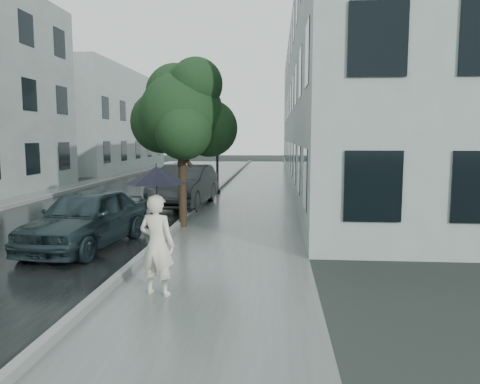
# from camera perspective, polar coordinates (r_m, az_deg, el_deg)

# --- Properties ---
(ground) EXTENTS (120.00, 120.00, 0.00)m
(ground) POSITION_cam_1_polar(r_m,az_deg,el_deg) (8.93, -4.04, -10.40)
(ground) COLOR black
(ground) RESTS_ON ground
(sidewalk) EXTENTS (3.50, 60.00, 0.01)m
(sidewalk) POSITION_cam_1_polar(r_m,az_deg,el_deg) (20.63, 1.57, -0.59)
(sidewalk) COLOR slate
(sidewalk) RESTS_ON ground
(kerb_near) EXTENTS (0.15, 60.00, 0.15)m
(kerb_near) POSITION_cam_1_polar(r_m,az_deg,el_deg) (20.79, -3.46, -0.35)
(kerb_near) COLOR slate
(kerb_near) RESTS_ON ground
(asphalt_road) EXTENTS (6.85, 60.00, 0.00)m
(asphalt_road) POSITION_cam_1_polar(r_m,az_deg,el_deg) (21.56, -12.71, -0.45)
(asphalt_road) COLOR black
(asphalt_road) RESTS_ON ground
(kerb_far) EXTENTS (0.15, 60.00, 0.15)m
(kerb_far) POSITION_cam_1_polar(r_m,az_deg,el_deg) (22.83, -21.14, -0.16)
(kerb_far) COLOR slate
(kerb_far) RESTS_ON ground
(sidewalk_far) EXTENTS (1.70, 60.00, 0.01)m
(sidewalk_far) POSITION_cam_1_polar(r_m,az_deg,el_deg) (23.26, -23.19, -0.31)
(sidewalk_far) COLOR #4C5451
(sidewalk_far) RESTS_ON ground
(building_near) EXTENTS (7.02, 36.00, 9.00)m
(building_near) POSITION_cam_1_polar(r_m,az_deg,el_deg) (28.31, 13.19, 10.33)
(building_near) COLOR #96A4A0
(building_near) RESTS_ON ground
(building_far_b) EXTENTS (7.02, 18.00, 8.00)m
(building_far_b) POSITION_cam_1_polar(r_m,az_deg,el_deg) (41.30, -17.09, 8.32)
(building_far_b) COLOR #96A4A0
(building_far_b) RESTS_ON ground
(pedestrian) EXTENTS (0.70, 0.55, 1.69)m
(pedestrian) POSITION_cam_1_polar(r_m,az_deg,el_deg) (7.89, -10.09, -6.36)
(pedestrian) COLOR beige
(pedestrian) RESTS_ON sidewalk
(umbrella) EXTENTS (1.12, 1.12, 1.26)m
(umbrella) POSITION_cam_1_polar(r_m,az_deg,el_deg) (7.76, -10.16, 2.04)
(umbrella) COLOR black
(umbrella) RESTS_ON ground
(street_tree) EXTENTS (3.18, 2.89, 4.85)m
(street_tree) POSITION_cam_1_polar(r_m,az_deg,el_deg) (13.78, -7.07, 9.45)
(street_tree) COLOR #332619
(street_tree) RESTS_ON ground
(lamp_post) EXTENTS (0.84, 0.37, 5.25)m
(lamp_post) POSITION_cam_1_polar(r_m,az_deg,el_deg) (21.70, -3.19, 7.69)
(lamp_post) COLOR black
(lamp_post) RESTS_ON ground
(car_near) EXTENTS (2.17, 4.32, 1.41)m
(car_near) POSITION_cam_1_polar(r_m,az_deg,el_deg) (11.74, -18.23, -3.01)
(car_near) COLOR #1A282C
(car_near) RESTS_ON ground
(car_far) EXTENTS (1.96, 4.87, 1.57)m
(car_far) POSITION_cam_1_polar(r_m,az_deg,el_deg) (17.89, -6.78, 0.78)
(car_far) COLOR #25292B
(car_far) RESTS_ON ground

